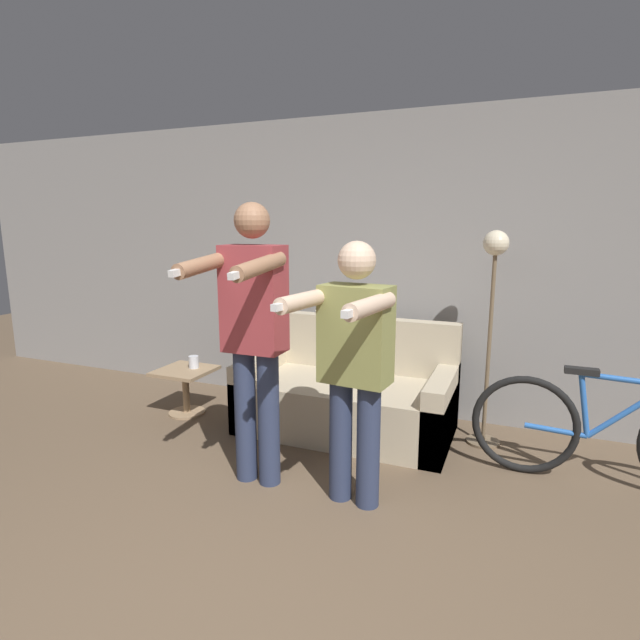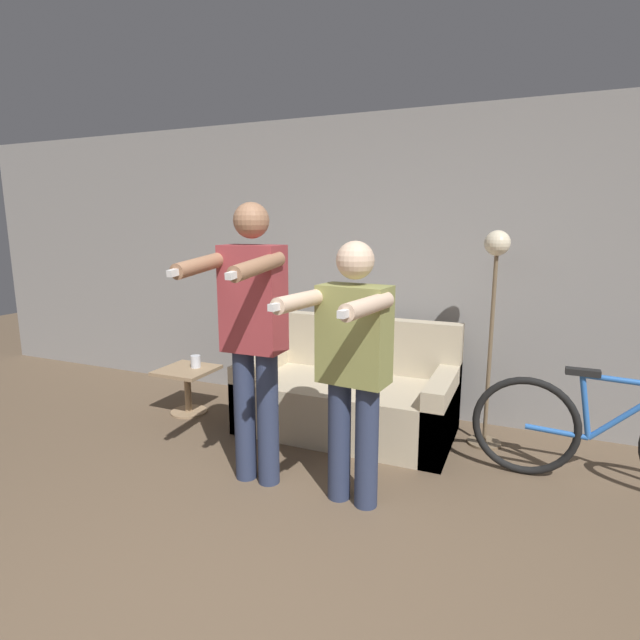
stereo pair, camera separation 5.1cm
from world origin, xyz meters
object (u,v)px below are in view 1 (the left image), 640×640
(person_right, at_px, (354,358))
(floor_lamp, at_px, (493,291))
(couch, at_px, (348,396))
(cup, at_px, (194,362))
(side_table, at_px, (185,381))
(cat, at_px, (346,307))
(bicycle, at_px, (609,434))
(person_left, at_px, (253,328))

(person_right, distance_m, floor_lamp, 1.39)
(couch, relative_size, cup, 15.52)
(side_table, bearing_deg, person_right, -23.98)
(person_right, bearing_deg, couch, 116.80)
(couch, bearing_deg, side_table, -171.05)
(floor_lamp, bearing_deg, cup, -173.01)
(cat, distance_m, side_table, 1.57)
(person_right, height_order, bicycle, person_right)
(cat, bearing_deg, person_left, -95.35)
(cat, relative_size, floor_lamp, 0.30)
(couch, bearing_deg, person_right, -69.27)
(floor_lamp, bearing_deg, couch, -172.56)
(person_left, xyz_separation_m, side_table, (-1.18, 0.82, -0.74))
(person_left, bearing_deg, couch, 74.89)
(couch, height_order, person_left, person_left)
(cup, height_order, bicycle, bicycle)
(bicycle, bearing_deg, cat, 163.96)
(couch, height_order, cat, cat)
(person_right, xyz_separation_m, bicycle, (1.45, 0.80, -0.55))
(person_right, xyz_separation_m, cat, (-0.54, 1.37, 0.06))
(side_table, bearing_deg, person_left, -34.74)
(couch, height_order, cup, couch)
(side_table, bearing_deg, cup, 52.16)
(floor_lamp, relative_size, side_table, 3.55)
(cat, distance_m, cup, 1.44)
(couch, height_order, person_right, person_right)
(person_left, height_order, side_table, person_left)
(person_right, relative_size, floor_lamp, 0.97)
(floor_lamp, bearing_deg, person_right, -119.49)
(person_left, relative_size, side_table, 3.93)
(side_table, bearing_deg, cat, 22.93)
(bicycle, bearing_deg, floor_lamp, 153.67)
(person_left, xyz_separation_m, person_right, (0.66, -0.00, -0.12))
(person_left, xyz_separation_m, bicycle, (2.11, 0.80, -0.68))
(person_right, xyz_separation_m, cup, (-1.79, 0.89, -0.45))
(person_right, relative_size, cup, 14.55)
(person_left, distance_m, floor_lamp, 1.79)
(person_right, relative_size, side_table, 3.45)
(side_table, relative_size, cup, 4.22)
(floor_lamp, relative_size, bicycle, 0.97)
(cat, distance_m, bicycle, 2.15)
(person_left, distance_m, bicycle, 2.36)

